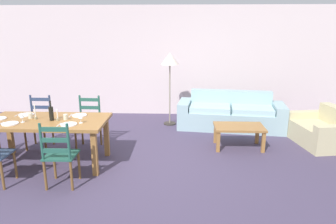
# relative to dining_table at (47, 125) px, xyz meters

# --- Properties ---
(ground_plane) EXTENTS (9.60, 9.60, 0.02)m
(ground_plane) POSITION_rel_dining_table_xyz_m (1.36, -0.08, -0.67)
(ground_plane) COLOR #453B55
(wall_far) EXTENTS (9.60, 0.16, 2.70)m
(wall_far) POSITION_rel_dining_table_xyz_m (1.36, 3.22, 0.69)
(wall_far) COLOR beige
(wall_far) RESTS_ON ground_plane
(dining_table) EXTENTS (1.90, 0.96, 0.75)m
(dining_table) POSITION_rel_dining_table_xyz_m (0.00, 0.00, 0.00)
(dining_table) COLOR olive
(dining_table) RESTS_ON ground_plane
(dining_chair_near_right) EXTENTS (0.43, 0.41, 0.96)m
(dining_chair_near_right) POSITION_rel_dining_table_xyz_m (0.47, -0.73, -0.19)
(dining_chair_near_right) COLOR #225647
(dining_chair_near_right) RESTS_ON ground_plane
(dining_chair_far_left) EXTENTS (0.43, 0.41, 0.96)m
(dining_chair_far_left) POSITION_rel_dining_table_xyz_m (-0.48, 0.75, -0.19)
(dining_chair_far_left) COLOR navy
(dining_chair_far_left) RESTS_ON ground_plane
(dining_chair_far_right) EXTENTS (0.43, 0.42, 0.96)m
(dining_chair_far_right) POSITION_rel_dining_table_xyz_m (0.43, 0.76, -0.19)
(dining_chair_far_right) COLOR #25594A
(dining_chair_far_right) RESTS_ON ground_plane
(dinner_plate_near_left) EXTENTS (0.24, 0.24, 0.02)m
(dinner_plate_near_left) POSITION_rel_dining_table_xyz_m (-0.45, -0.25, 0.10)
(dinner_plate_near_left) COLOR white
(dinner_plate_near_left) RESTS_ON dining_table
(fork_near_left) EXTENTS (0.02, 0.17, 0.01)m
(fork_near_left) POSITION_rel_dining_table_xyz_m (-0.60, -0.25, 0.09)
(fork_near_left) COLOR silver
(fork_near_left) RESTS_ON dining_table
(dinner_plate_near_right) EXTENTS (0.24, 0.24, 0.02)m
(dinner_plate_near_right) POSITION_rel_dining_table_xyz_m (0.45, -0.25, 0.10)
(dinner_plate_near_right) COLOR white
(dinner_plate_near_right) RESTS_ON dining_table
(fork_near_right) EXTENTS (0.02, 0.17, 0.01)m
(fork_near_right) POSITION_rel_dining_table_xyz_m (0.30, -0.25, 0.09)
(fork_near_right) COLOR silver
(fork_near_right) RESTS_ON dining_table
(dinner_plate_far_left) EXTENTS (0.24, 0.24, 0.02)m
(dinner_plate_far_left) POSITION_rel_dining_table_xyz_m (-0.45, 0.25, 0.10)
(dinner_plate_far_left) COLOR white
(dinner_plate_far_left) RESTS_ON dining_table
(fork_far_left) EXTENTS (0.02, 0.17, 0.01)m
(fork_far_left) POSITION_rel_dining_table_xyz_m (-0.60, 0.25, 0.09)
(fork_far_left) COLOR silver
(fork_far_left) RESTS_ON dining_table
(dinner_plate_far_right) EXTENTS (0.24, 0.24, 0.02)m
(dinner_plate_far_right) POSITION_rel_dining_table_xyz_m (0.45, 0.25, 0.10)
(dinner_plate_far_right) COLOR white
(dinner_plate_far_right) RESTS_ON dining_table
(fork_far_right) EXTENTS (0.03, 0.17, 0.01)m
(fork_far_right) POSITION_rel_dining_table_xyz_m (0.30, 0.25, 0.09)
(fork_far_right) COLOR silver
(fork_far_right) RESTS_ON dining_table
(wine_bottle) EXTENTS (0.07, 0.07, 0.32)m
(wine_bottle) POSITION_rel_dining_table_xyz_m (0.10, -0.02, 0.20)
(wine_bottle) COLOR black
(wine_bottle) RESTS_ON dining_table
(wine_glass_near_left) EXTENTS (0.06, 0.06, 0.16)m
(wine_glass_near_left) POSITION_rel_dining_table_xyz_m (-0.31, -0.15, 0.20)
(wine_glass_near_left) COLOR white
(wine_glass_near_left) RESTS_ON dining_table
(wine_glass_near_right) EXTENTS (0.06, 0.06, 0.16)m
(wine_glass_near_right) POSITION_rel_dining_table_xyz_m (0.60, -0.15, 0.20)
(wine_glass_near_right) COLOR white
(wine_glass_near_right) RESTS_ON dining_table
(coffee_cup_primary) EXTENTS (0.07, 0.07, 0.09)m
(coffee_cup_primary) POSITION_rel_dining_table_xyz_m (0.30, 0.02, 0.13)
(coffee_cup_primary) COLOR beige
(coffee_cup_primary) RESTS_ON dining_table
(coffee_cup_secondary) EXTENTS (0.07, 0.07, 0.09)m
(coffee_cup_secondary) POSITION_rel_dining_table_xyz_m (-0.29, 0.07, 0.13)
(coffee_cup_secondary) COLOR beige
(coffee_cup_secondary) RESTS_ON dining_table
(candle_tall) EXTENTS (0.05, 0.05, 0.24)m
(candle_tall) POSITION_rel_dining_table_xyz_m (-0.18, 0.02, 0.16)
(candle_tall) COLOR #998C66
(candle_tall) RESTS_ON dining_table
(candle_short) EXTENTS (0.05, 0.05, 0.19)m
(candle_short) POSITION_rel_dining_table_xyz_m (0.20, -0.04, 0.14)
(candle_short) COLOR #998C66
(candle_short) RESTS_ON dining_table
(couch) EXTENTS (2.36, 1.08, 0.80)m
(couch) POSITION_rel_dining_table_xyz_m (3.24, 2.06, -0.37)
(couch) COLOR #94B4BC
(couch) RESTS_ON ground_plane
(coffee_table) EXTENTS (0.90, 0.56, 0.42)m
(coffee_table) POSITION_rel_dining_table_xyz_m (3.20, 0.85, -0.31)
(coffee_table) COLOR olive
(coffee_table) RESTS_ON ground_plane
(armchair_upholstered) EXTENTS (0.97, 1.27, 0.72)m
(armchair_upholstered) POSITION_rel_dining_table_xyz_m (4.84, 1.11, -0.41)
(armchair_upholstered) COLOR #C6BC8E
(armchair_upholstered) RESTS_ON ground_plane
(standing_lamp) EXTENTS (0.40, 0.40, 1.64)m
(standing_lamp) POSITION_rel_dining_table_xyz_m (1.88, 2.25, 0.75)
(standing_lamp) COLOR #332D28
(standing_lamp) RESTS_ON ground_plane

